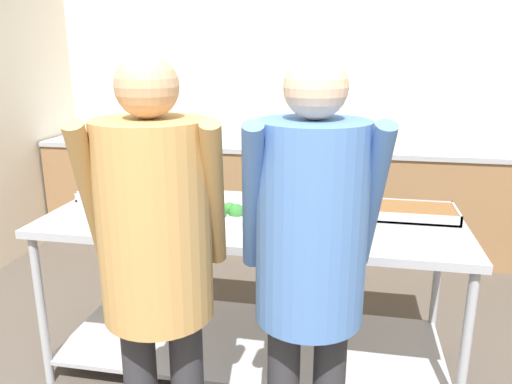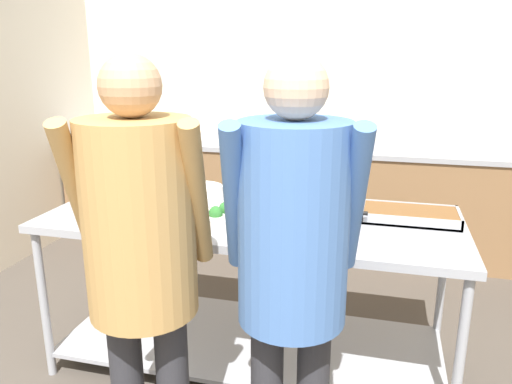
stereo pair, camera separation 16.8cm
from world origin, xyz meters
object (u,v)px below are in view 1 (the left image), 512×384
at_px(broccoli_bowl, 230,219).
at_px(sauce_pan, 312,213).
at_px(plate_stack, 197,193).
at_px(serving_tray_vegetables, 409,212).
at_px(water_bottle, 331,134).
at_px(serving_tray_roast, 127,192).
at_px(guest_serving_left, 156,245).
at_px(guest_serving_right, 311,247).

distance_m(broccoli_bowl, sauce_pan, 0.42).
distance_m(plate_stack, broccoli_bowl, 0.53).
xyz_separation_m(serving_tray_vegetables, water_bottle, (-0.48, 1.57, 0.14)).
distance_m(serving_tray_roast, broccoli_bowl, 0.83).
relative_size(sauce_pan, guest_serving_left, 0.26).
height_order(guest_serving_right, water_bottle, guest_serving_right).
bearing_deg(guest_serving_left, broccoli_bowl, 81.46).
bearing_deg(serving_tray_roast, serving_tray_vegetables, -2.47).
bearing_deg(water_bottle, serving_tray_roast, -126.47).
height_order(serving_tray_roast, guest_serving_left, guest_serving_left).
height_order(serving_tray_vegetables, water_bottle, water_bottle).
xyz_separation_m(broccoli_bowl, water_bottle, (0.39, 1.91, 0.12)).
bearing_deg(broccoli_bowl, guest_serving_right, -53.72).
bearing_deg(serving_tray_vegetables, serving_tray_roast, 177.53).
height_order(broccoli_bowl, guest_serving_left, guest_serving_left).
height_order(serving_tray_roast, serving_tray_vegetables, same).
distance_m(serving_tray_vegetables, guest_serving_left, 1.41).
distance_m(sauce_pan, water_bottle, 1.74).
bearing_deg(serving_tray_roast, guest_serving_left, -60.19).
relative_size(serving_tray_vegetables, guest_serving_left, 0.28).
relative_size(serving_tray_vegetables, water_bottle, 1.93).
distance_m(sauce_pan, serving_tray_vegetables, 0.52).
xyz_separation_m(serving_tray_roast, serving_tray_vegetables, (1.59, -0.07, -0.00)).
height_order(broccoli_bowl, guest_serving_right, guest_serving_right).
xyz_separation_m(serving_tray_roast, broccoli_bowl, (0.72, -0.41, 0.02)).
distance_m(serving_tray_roast, guest_serving_right, 1.54).
relative_size(broccoli_bowl, guest_serving_right, 0.15).
relative_size(plate_stack, broccoli_bowl, 1.11).
relative_size(plate_stack, water_bottle, 1.13).
bearing_deg(serving_tray_roast, broccoli_bowl, -29.63).
xyz_separation_m(guest_serving_left, water_bottle, (0.49, 2.59, -0.00)).
bearing_deg(guest_serving_right, plate_stack, 125.61).
xyz_separation_m(broccoli_bowl, guest_serving_left, (-0.10, -0.67, 0.12)).
xyz_separation_m(broccoli_bowl, guest_serving_right, (0.44, -0.59, 0.13)).
bearing_deg(serving_tray_roast, plate_stack, 3.42).
distance_m(broccoli_bowl, water_bottle, 1.96).
bearing_deg(water_bottle, guest_serving_right, -88.96).
xyz_separation_m(guest_serving_right, water_bottle, (-0.05, 2.51, -0.00)).
bearing_deg(sauce_pan, guest_serving_left, -119.41).
bearing_deg(water_bottle, guest_serving_left, -100.76).
relative_size(sauce_pan, guest_serving_right, 0.26).
relative_size(plate_stack, serving_tray_vegetables, 0.58).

